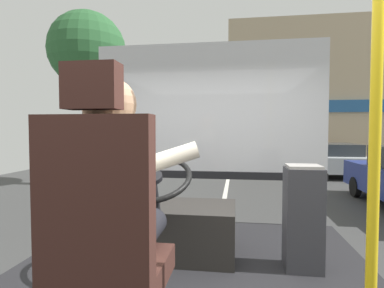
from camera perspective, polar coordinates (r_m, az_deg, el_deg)
ground at (r=10.71m, az=6.54°, el=-7.15°), size 18.00×44.00×0.06m
driver_seat at (r=1.45m, az=-15.72°, el=-16.90°), size 0.48×0.48×1.26m
bus_driver at (r=1.49m, az=-14.16°, el=-8.45°), size 0.75×0.59×0.83m
steering_console at (r=2.58m, az=-4.81°, el=-14.98°), size 1.10×0.99×0.82m
handrail_pole at (r=1.43m, az=30.76°, el=5.63°), size 0.04×0.04×2.18m
fare_box at (r=2.42m, az=19.76°, el=-12.61°), size 0.25×0.24×0.75m
windshield_panel at (r=3.39m, az=2.97°, el=3.34°), size 2.50×0.08×1.48m
street_tree at (r=10.74m, az=-18.76°, el=15.68°), size 2.41×2.41×5.53m
shop_building at (r=19.33m, az=22.23°, el=8.34°), size 10.13×4.62×7.56m
parked_car_silver at (r=13.73m, az=24.59°, el=-2.42°), size 1.86×3.93×1.25m
parked_car_red at (r=18.76m, az=20.14°, el=-0.93°), size 1.82×4.31×1.32m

